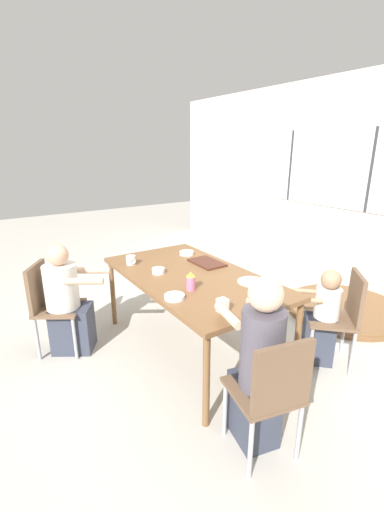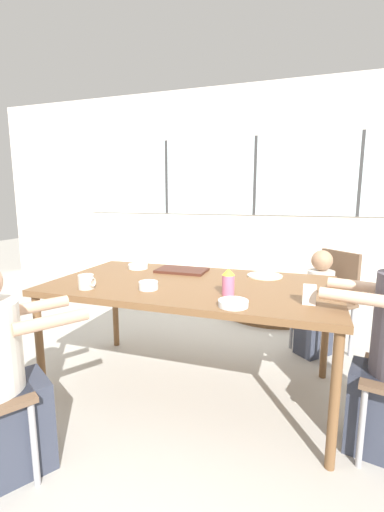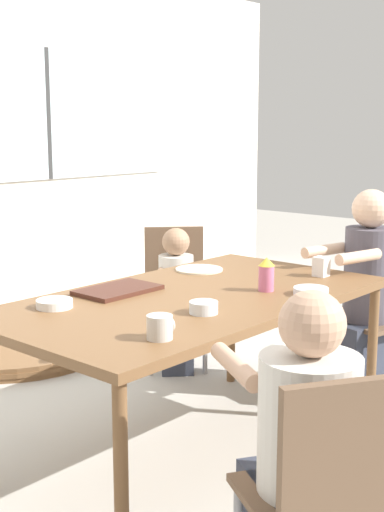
{
  "view_description": "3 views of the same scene",
  "coord_description": "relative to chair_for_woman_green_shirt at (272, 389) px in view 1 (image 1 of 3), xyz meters",
  "views": [
    {
      "loc": [
        2.45,
        -1.61,
        1.88
      ],
      "look_at": [
        0.0,
        0.0,
        0.95
      ],
      "focal_mm": 24.0,
      "sensor_mm": 36.0,
      "label": 1
    },
    {
      "loc": [
        0.7,
        -2.09,
        1.34
      ],
      "look_at": [
        0.0,
        0.0,
        0.95
      ],
      "focal_mm": 24.0,
      "sensor_mm": 36.0,
      "label": 2
    },
    {
      "loc": [
        -2.35,
        -2.06,
        1.53
      ],
      "look_at": [
        0.0,
        0.0,
        0.95
      ],
      "focal_mm": 50.0,
      "sensor_mm": 36.0,
      "label": 3
    }
  ],
  "objects": [
    {
      "name": "bowl_fruit",
      "position": [
        -1.51,
        0.05,
        0.27
      ],
      "size": [
        0.12,
        0.12,
        0.05
      ],
      "color": "silver",
      "rests_on": "dining_table"
    },
    {
      "name": "milk_carton_small",
      "position": [
        -0.57,
        0.07,
        0.29
      ],
      "size": [
        0.07,
        0.07,
        0.1
      ],
      "color": "silver",
      "rests_on": "dining_table"
    },
    {
      "name": "food_tray_dark",
      "position": [
        -1.48,
        0.59,
        0.25
      ],
      "size": [
        0.37,
        0.24,
        0.02
      ],
      "color": "#472319",
      "rests_on": "dining_table"
    },
    {
      "name": "chair_for_man_blue_shirt",
      "position": [
        -2.02,
        -0.84,
        0.0
      ],
      "size": [
        0.55,
        0.55,
        0.87
      ],
      "rotation": [
        0.0,
        0.0,
        -0.56
      ],
      "color": "brown",
      "rests_on": "ground_plane"
    },
    {
      "name": "sippy_cup",
      "position": [
        -1.02,
        0.09,
        0.33
      ],
      "size": [
        0.08,
        0.08,
        0.16
      ],
      "color": "#CC668C",
      "rests_on": "dining_table"
    },
    {
      "name": "plate_tortillas",
      "position": [
        -0.87,
        0.62,
        0.25
      ],
      "size": [
        0.25,
        0.25,
        0.01
      ],
      "color": "beige",
      "rests_on": "dining_table"
    },
    {
      "name": "person_toddler",
      "position": [
        -0.49,
        1.14,
        -0.11
      ],
      "size": [
        0.43,
        0.43,
        0.9
      ],
      "rotation": [
        0.0,
        0.0,
        -3.91
      ],
      "color": "#333847",
      "rests_on": "ground_plane"
    },
    {
      "name": "chair_for_toddler",
      "position": [
        -0.38,
        1.25,
        0.0
      ],
      "size": [
        0.57,
        0.57,
        0.87
      ],
      "rotation": [
        0.0,
        0.0,
        -3.91
      ],
      "color": "brown",
      "rests_on": "ground_plane"
    },
    {
      "name": "chair_for_woman_green_shirt",
      "position": [
        0.0,
        0.0,
        0.0
      ],
      "size": [
        0.48,
        0.48,
        0.87
      ],
      "rotation": [
        0.0,
        0.0,
        1.35
      ],
      "color": "brown",
      "rests_on": "ground_plane"
    },
    {
      "name": "dining_table",
      "position": [
        -1.31,
        0.29,
        0.19
      ],
      "size": [
        1.85,
        1.01,
        0.77
      ],
      "color": "brown",
      "rests_on": "ground_plane"
    },
    {
      "name": "person_man_blue_shirt",
      "position": [
        -1.93,
        -0.7,
        -0.04
      ],
      "size": [
        0.55,
        0.62,
        1.06
      ],
      "rotation": [
        0.0,
        0.0,
        -0.56
      ],
      "color": "#333847",
      "rests_on": "ground_plane"
    },
    {
      "name": "bowl_cereal",
      "position": [
        -0.94,
        -0.11,
        0.26
      ],
      "size": [
        0.16,
        0.16,
        0.03
      ],
      "color": "silver",
      "rests_on": "dining_table"
    },
    {
      "name": "bowl_white_shallow",
      "position": [
        -1.85,
        0.58,
        0.26
      ],
      "size": [
        0.15,
        0.15,
        0.04
      ],
      "color": "white",
      "rests_on": "dining_table"
    },
    {
      "name": "folded_table_stack",
      "position": [
        -0.93,
        2.23,
        -0.48
      ],
      "size": [
        1.34,
        1.34,
        0.09
      ],
      "color": "brown",
      "rests_on": "ground_plane"
    },
    {
      "name": "coffee_mug",
      "position": [
        -1.88,
        -0.06,
        0.29
      ],
      "size": [
        0.1,
        0.09,
        0.09
      ],
      "color": "beige",
      "rests_on": "dining_table"
    },
    {
      "name": "person_woman_green_shirt",
      "position": [
        -0.16,
        0.03,
        0.03
      ],
      "size": [
        0.53,
        0.37,
        1.18
      ],
      "rotation": [
        0.0,
        0.0,
        1.35
      ],
      "color": "#333847",
      "rests_on": "ground_plane"
    },
    {
      "name": "ground_plane",
      "position": [
        -1.31,
        0.29,
        -0.52
      ],
      "size": [
        16.0,
        16.0,
        0.0
      ],
      "primitive_type": "plane",
      "color": "#B2ADA3"
    },
    {
      "name": "wall_back_with_windows",
      "position": [
        -1.31,
        3.02,
        0.89
      ],
      "size": [
        8.4,
        0.08,
        2.8
      ],
      "color": "silver",
      "rests_on": "ground_plane"
    }
  ]
}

